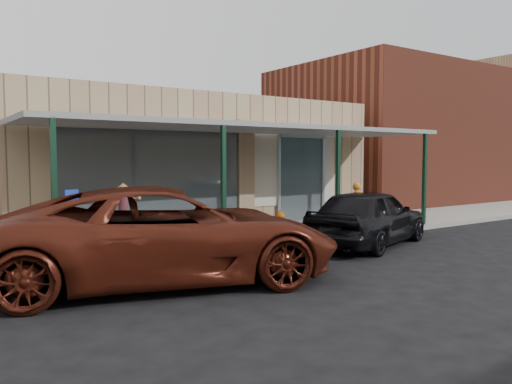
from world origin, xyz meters
TOP-DOWN VIEW (x-y plane):
  - ground at (0.00, 0.00)m, footprint 120.00×120.00m
  - sidewalk at (0.00, 3.60)m, footprint 40.00×3.20m
  - storefront at (-0.00, 8.16)m, footprint 12.00×6.25m
  - awning at (0.00, 3.56)m, footprint 12.00×3.00m
  - block_buildings_near at (2.01, 9.20)m, footprint 61.00×8.00m
  - barrel_scarecrow at (-3.56, 3.91)m, footprint 0.91×0.66m
  - barrel_pumpkin at (0.78, 3.39)m, footprint 0.60×0.60m
  - handicap_sign at (-5.00, 2.89)m, footprint 0.29×0.10m
  - parked_sedan at (1.86, 1.07)m, footprint 4.68×3.06m
  - car_maroon at (-3.95, 0.55)m, footprint 6.82×4.52m

SIDE VIEW (x-z plane):
  - ground at x=0.00m, z-range 0.00..0.00m
  - sidewalk at x=0.00m, z-range 0.00..0.15m
  - barrel_pumpkin at x=0.78m, z-range 0.06..0.68m
  - barrel_scarecrow at x=-3.56m, z-range -0.09..1.40m
  - parked_sedan at x=1.86m, z-range -0.05..1.54m
  - car_maroon at x=-3.95m, z-range 0.00..1.74m
  - handicap_sign at x=-5.00m, z-range 0.36..1.80m
  - storefront at x=0.00m, z-range -0.01..4.19m
  - awning at x=0.00m, z-range 1.49..4.53m
  - block_buildings_near at x=2.01m, z-range -0.23..7.77m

